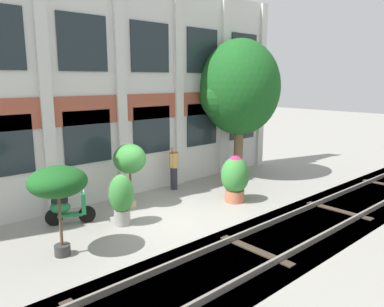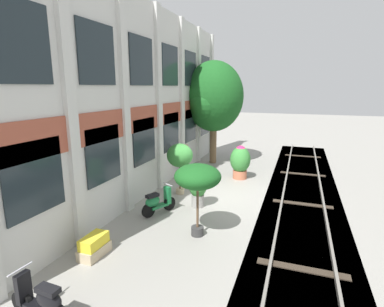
% 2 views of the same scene
% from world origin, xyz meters
% --- Properties ---
extents(ground_plane, '(80.00, 80.00, 0.00)m').
position_xyz_m(ground_plane, '(0.00, 0.00, 0.00)').
color(ground_plane, gray).
extents(apartment_facade, '(15.46, 0.64, 7.38)m').
position_xyz_m(apartment_facade, '(0.00, 3.05, 3.68)').
color(apartment_facade, silver).
rests_on(apartment_facade, ground).
extents(rail_tracks, '(23.10, 2.80, 0.43)m').
position_xyz_m(rail_tracks, '(0.00, -2.99, -0.13)').
color(rail_tracks, '#4C473F').
rests_on(rail_tracks, ground).
extents(broadleaf_tree, '(3.40, 3.24, 5.65)m').
position_xyz_m(broadleaf_tree, '(4.98, 1.87, 3.63)').
color(broadleaf_tree, brown).
rests_on(broadleaf_tree, ground).
extents(potted_plant_terracotta_small, '(1.33, 1.33, 2.14)m').
position_xyz_m(potted_plant_terracotta_small, '(-3.49, -0.10, 1.74)').
color(potted_plant_terracotta_small, '#333333').
rests_on(potted_plant_terracotta_small, ground).
extents(potted_plant_low_pan, '(1.03, 1.03, 2.07)m').
position_xyz_m(potted_plant_low_pan, '(-0.43, 1.70, 1.56)').
color(potted_plant_low_pan, tan).
rests_on(potted_plant_low_pan, ground).
extents(potted_plant_fluted_column, '(0.70, 0.70, 1.47)m').
position_xyz_m(potted_plant_fluted_column, '(-1.45, 0.59, 0.81)').
color(potted_plant_fluted_column, gray).
rests_on(potted_plant_fluted_column, ground).
extents(potted_plant_square_trough, '(0.86, 0.48, 0.55)m').
position_xyz_m(potted_plant_square_trough, '(-5.44, 2.03, 0.26)').
color(potted_plant_square_trough, tan).
rests_on(potted_plant_square_trough, ground).
extents(potted_plant_glazed_jar, '(0.95, 0.95, 1.58)m').
position_xyz_m(potted_plant_glazed_jar, '(2.46, -0.18, 0.87)').
color(potted_plant_glazed_jar, '#B76647').
rests_on(potted_plant_glazed_jar, ground).
extents(scooter_near_curb, '(0.50, 1.38, 0.98)m').
position_xyz_m(scooter_near_curb, '(-7.59, 1.52, 0.44)').
color(scooter_near_curb, black).
rests_on(scooter_near_curb, ground).
extents(scooter_second_parked, '(1.28, 0.76, 0.98)m').
position_xyz_m(scooter_second_parked, '(-2.56, 1.65, 0.44)').
color(scooter_second_parked, black).
rests_on(scooter_second_parked, ground).
extents(resident_by_doorway, '(0.50, 0.34, 1.61)m').
position_xyz_m(resident_by_doorway, '(1.86, 2.30, 0.86)').
color(resident_by_doorway, '#282833').
rests_on(resident_by_doorway, ground).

